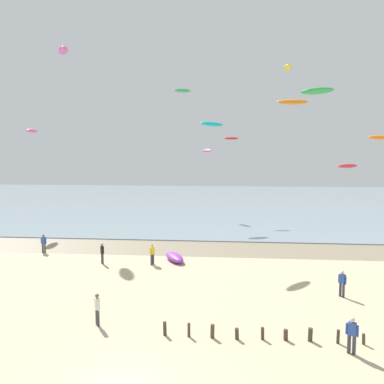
% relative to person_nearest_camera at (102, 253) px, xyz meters
% --- Properties ---
extents(wet_sand_strip, '(120.00, 6.05, 0.01)m').
position_rel_person_nearest_camera_xyz_m(wet_sand_strip, '(6.24, 5.91, -0.91)').
color(wet_sand_strip, gray).
rests_on(wet_sand_strip, ground).
extents(sea, '(160.00, 70.00, 0.10)m').
position_rel_person_nearest_camera_xyz_m(sea, '(6.24, 43.93, -0.87)').
color(sea, '#7F939E').
rests_on(sea, ground).
extents(groyne_near, '(20.48, 0.36, 0.71)m').
position_rel_person_nearest_camera_xyz_m(groyne_near, '(17.33, -12.13, -0.62)').
color(groyne_near, '#3D3327').
rests_on(groyne_near, ground).
extents(person_nearest_camera, '(0.38, 0.49, 1.71)m').
position_rel_person_nearest_camera_xyz_m(person_nearest_camera, '(0.00, 0.00, 0.00)').
color(person_nearest_camera, '#383842').
rests_on(person_nearest_camera, ground).
extents(person_mid_beach, '(0.51, 0.37, 1.71)m').
position_rel_person_nearest_camera_xyz_m(person_mid_beach, '(15.94, -13.12, 0.00)').
color(person_mid_beach, '#383842').
rests_on(person_mid_beach, ground).
extents(person_by_waterline, '(0.37, 0.51, 1.71)m').
position_rel_person_nearest_camera_xyz_m(person_by_waterline, '(4.18, 0.10, 0.00)').
color(person_by_waterline, '#383842').
rests_on(person_by_waterline, ground).
extents(person_left_flank, '(0.57, 0.26, 1.71)m').
position_rel_person_nearest_camera_xyz_m(person_left_flank, '(-6.55, 3.04, 0.00)').
color(person_left_flank, '#383842').
rests_on(person_left_flank, ground).
extents(person_right_flank, '(0.38, 0.49, 1.71)m').
position_rel_person_nearest_camera_xyz_m(person_right_flank, '(3.44, -11.25, 0.00)').
color(person_right_flank, '#383842').
rests_on(person_right_flank, ground).
extents(person_trailing_behind, '(0.41, 0.44, 1.71)m').
position_rel_person_nearest_camera_xyz_m(person_trailing_behind, '(17.59, -5.89, 0.00)').
color(person_trailing_behind, '#383842').
rests_on(person_trailing_behind, ground).
extents(grounded_kite, '(2.43, 3.26, 0.62)m').
position_rel_person_nearest_camera_xyz_m(grounded_kite, '(5.85, 1.41, -0.61)').
color(grounded_kite, purple).
rests_on(grounded_kite, ground).
extents(kite_aloft_0, '(2.59, 2.77, 0.63)m').
position_rel_person_nearest_camera_xyz_m(kite_aloft_0, '(8.81, 5.13, 10.89)').
color(kite_aloft_0, '#19B2B7').
extents(kite_aloft_2, '(2.14, 0.98, 0.56)m').
position_rel_person_nearest_camera_xyz_m(kite_aloft_2, '(10.75, 23.75, 10.37)').
color(kite_aloft_2, red).
extents(kite_aloft_3, '(1.43, 3.06, 0.52)m').
position_rel_person_nearest_camera_xyz_m(kite_aloft_3, '(-13.53, 14.98, 10.99)').
color(kite_aloft_3, '#E54C99').
extents(kite_aloft_4, '(3.04, 2.31, 0.73)m').
position_rel_person_nearest_camera_xyz_m(kite_aloft_4, '(18.02, 4.76, 13.65)').
color(kite_aloft_4, green).
extents(kite_aloft_5, '(3.28, 1.34, 0.86)m').
position_rel_person_nearest_camera_xyz_m(kite_aloft_5, '(17.03, 11.58, 13.64)').
color(kite_aloft_5, orange).
extents(kite_aloft_6, '(2.62, 1.72, 0.59)m').
position_rel_person_nearest_camera_xyz_m(kite_aloft_6, '(23.95, 5.96, 9.65)').
color(kite_aloft_6, orange).
extents(kite_aloft_7, '(2.30, 3.44, 0.75)m').
position_rel_person_nearest_camera_xyz_m(kite_aloft_7, '(-8.74, 13.84, 20.09)').
color(kite_aloft_7, '#E54C99').
extents(kite_aloft_8, '(2.99, 2.52, 0.56)m').
position_rel_person_nearest_camera_xyz_m(kite_aloft_8, '(23.43, 13.30, 6.87)').
color(kite_aloft_8, red).
extents(kite_aloft_9, '(1.29, 3.45, 0.65)m').
position_rel_person_nearest_camera_xyz_m(kite_aloft_9, '(18.30, 24.12, 19.87)').
color(kite_aloft_9, yellow).
extents(kite_aloft_11, '(1.97, 2.47, 0.66)m').
position_rel_person_nearest_camera_xyz_m(kite_aloft_11, '(7.38, 25.32, 8.72)').
color(kite_aloft_11, '#E54C99').
extents(kite_aloft_12, '(2.50, 1.66, 0.63)m').
position_rel_person_nearest_camera_xyz_m(kite_aloft_12, '(3.90, 24.61, 17.09)').
color(kite_aloft_12, green).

